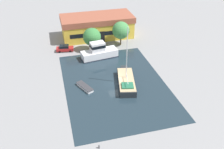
# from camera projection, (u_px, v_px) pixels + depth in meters

# --- Properties ---
(ground_plane) EXTENTS (440.00, 440.00, 0.00)m
(ground_plane) POSITION_uv_depth(u_px,v_px,m) (115.00, 84.00, 53.85)
(ground_plane) COLOR gray
(water_canal) EXTENTS (21.34, 30.50, 0.01)m
(water_canal) POSITION_uv_depth(u_px,v_px,m) (115.00, 84.00, 53.84)
(water_canal) COLOR #1E2D38
(water_canal) RESTS_ON ground
(warehouse_building) EXTENTS (20.90, 9.51, 6.35)m
(warehouse_building) POSITION_uv_depth(u_px,v_px,m) (97.00, 26.00, 73.63)
(warehouse_building) COLOR gold
(warehouse_building) RESTS_ON ground
(quay_tree_near_building) EXTENTS (4.72, 4.72, 6.33)m
(quay_tree_near_building) POSITION_uv_depth(u_px,v_px,m) (92.00, 37.00, 65.18)
(quay_tree_near_building) COLOR brown
(quay_tree_near_building) RESTS_ON ground
(quay_tree_by_water) EXTENTS (4.75, 4.75, 6.76)m
(quay_tree_by_water) POSITION_uv_depth(u_px,v_px,m) (121.00, 30.00, 67.91)
(quay_tree_by_water) COLOR brown
(quay_tree_by_water) RESTS_ON ground
(parked_car) EXTENTS (4.72, 2.53, 1.70)m
(parked_car) POSITION_uv_depth(u_px,v_px,m) (65.00, 48.00, 66.52)
(parked_car) COLOR maroon
(parked_car) RESTS_ON ground
(sailboat_moored) EXTENTS (5.33, 11.02, 12.88)m
(sailboat_moored) POSITION_uv_depth(u_px,v_px,m) (126.00, 81.00, 53.36)
(sailboat_moored) COLOR #23282D
(sailboat_moored) RESTS_ON water_canal
(motor_cruiser) EXTENTS (9.61, 4.46, 4.30)m
(motor_cruiser) POSITION_uv_depth(u_px,v_px,m) (99.00, 52.00, 63.07)
(motor_cruiser) COLOR white
(motor_cruiser) RESTS_ON water_canal
(small_dinghy) EXTENTS (3.22, 4.77, 0.65)m
(small_dinghy) POSITION_uv_depth(u_px,v_px,m) (85.00, 87.00, 52.26)
(small_dinghy) COLOR white
(small_dinghy) RESTS_ON water_canal
(mooring_bollard) EXTENTS (0.24, 0.24, 0.67)m
(mooring_bollard) POSITION_uv_depth(u_px,v_px,m) (99.00, 147.00, 38.71)
(mooring_bollard) COLOR #47474C
(mooring_bollard) RESTS_ON ground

